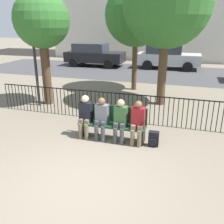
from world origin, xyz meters
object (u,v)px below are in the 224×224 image
(seated_person_3, at_px, (138,121))
(seated_person_2, at_px, (120,119))
(park_bench, at_px, (113,121))
(parked_car_1, at_px, (167,56))
(tree_1, at_px, (167,3))
(backpack, at_px, (154,139))
(tree_2, at_px, (42,22))
(lamp_post, at_px, (33,43))
(tree_0, at_px, (136,15))
(seated_person_0, at_px, (85,114))
(parked_car_2, at_px, (94,54))
(seated_person_1, at_px, (101,117))

(seated_person_3, bearing_deg, seated_person_2, -179.98)
(park_bench, bearing_deg, parked_car_1, 88.10)
(tree_1, bearing_deg, parked_car_1, 93.65)
(seated_person_3, bearing_deg, backpack, -1.60)
(tree_2, bearing_deg, lamp_post, -125.24)
(tree_0, xyz_separation_m, tree_1, (1.49, -1.91, 0.33))
(seated_person_3, distance_m, lamp_post, 5.05)
(seated_person_2, bearing_deg, seated_person_0, 179.92)
(park_bench, height_order, tree_2, tree_2)
(parked_car_2, bearing_deg, backpack, -62.06)
(park_bench, height_order, parked_car_2, parked_car_2)
(seated_person_0, xyz_separation_m, lamp_post, (-2.82, 2.08, 1.66))
(parked_car_2, bearing_deg, park_bench, -66.56)
(backpack, relative_size, tree_2, 0.10)
(seated_person_0, relative_size, backpack, 3.00)
(seated_person_3, distance_m, tree_2, 5.30)
(backpack, distance_m, tree_2, 5.86)
(seated_person_1, relative_size, backpack, 2.94)
(seated_person_2, height_order, seated_person_3, seated_person_3)
(park_bench, bearing_deg, tree_0, 96.19)
(tree_1, bearing_deg, tree_0, 127.82)
(backpack, xyz_separation_m, lamp_post, (-4.73, 2.10, 2.13))
(seated_person_2, distance_m, backpack, 1.02)
(seated_person_2, bearing_deg, parked_car_2, 114.25)
(lamp_post, bearing_deg, parked_car_1, 67.62)
(backpack, bearing_deg, park_bench, 172.91)
(seated_person_0, xyz_separation_m, tree_2, (-2.60, 2.40, 2.40))
(tree_0, bearing_deg, seated_person_0, -91.74)
(tree_2, bearing_deg, seated_person_2, -33.72)
(seated_person_0, xyz_separation_m, tree_1, (1.65, 3.62, 2.98))
(tree_1, distance_m, tree_2, 4.46)
(tree_0, bearing_deg, backpack, -72.62)
(tree_2, distance_m, parked_car_1, 10.27)
(seated_person_3, distance_m, tree_0, 6.28)
(seated_person_1, height_order, seated_person_2, seated_person_2)
(seated_person_1, distance_m, backpack, 1.50)
(tree_0, xyz_separation_m, parked_car_1, (0.97, 6.17, -2.49))
(seated_person_0, height_order, lamp_post, lamp_post)
(tree_1, distance_m, lamp_post, 4.91)
(tree_2, bearing_deg, park_bench, -34.11)
(tree_1, bearing_deg, seated_person_1, -108.08)
(tree_2, height_order, parked_car_2, tree_2)
(park_bench, relative_size, parked_car_1, 0.44)
(parked_car_2, bearing_deg, lamp_post, -82.30)
(seated_person_1, relative_size, seated_person_2, 1.00)
(tree_0, distance_m, lamp_post, 4.67)
(park_bench, relative_size, seated_person_3, 1.56)
(backpack, xyz_separation_m, parked_car_2, (-5.97, 11.25, 0.65))
(backpack, height_order, tree_2, tree_2)
(tree_1, bearing_deg, park_bench, -104.46)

